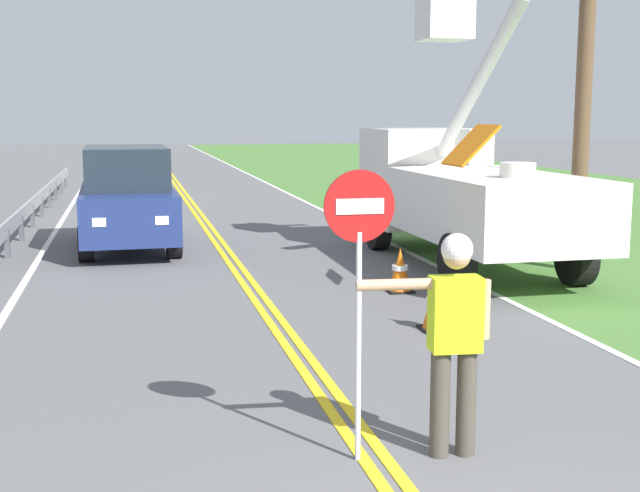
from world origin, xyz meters
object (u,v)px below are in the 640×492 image
(flagger_worker, at_px, (454,330))
(traffic_cone_lead, at_px, (436,304))
(stop_sign_paddle, at_px, (359,250))
(oncoming_suv_nearest, at_px, (127,198))
(traffic_cone_mid, at_px, (400,271))
(utility_bucket_truck, at_px, (458,188))
(utility_pole_near, at_px, (586,43))
(oncoming_sedan_second, at_px, (134,176))

(flagger_worker, relative_size, traffic_cone_lead, 2.61)
(stop_sign_paddle, distance_m, oncoming_suv_nearest, 11.60)
(stop_sign_paddle, bearing_deg, traffic_cone_lead, 61.02)
(traffic_cone_lead, bearing_deg, traffic_cone_mid, 83.01)
(utility_bucket_truck, distance_m, traffic_cone_mid, 3.25)
(stop_sign_paddle, height_order, utility_pole_near, utility_pole_near)
(oncoming_sedan_second, distance_m, traffic_cone_mid, 15.52)
(flagger_worker, height_order, utility_bucket_truck, utility_bucket_truck)
(traffic_cone_mid, bearing_deg, utility_pole_near, 16.63)
(oncoming_sedan_second, bearing_deg, stop_sign_paddle, -85.81)
(flagger_worker, xyz_separation_m, traffic_cone_lead, (1.31, 3.82, -0.71))
(traffic_cone_mid, bearing_deg, oncoming_suv_nearest, 127.64)
(flagger_worker, xyz_separation_m, oncoming_sedan_second, (-2.31, 21.17, -0.21))
(flagger_worker, height_order, stop_sign_paddle, stop_sign_paddle)
(utility_pole_near, distance_m, traffic_cone_mid, 5.26)
(oncoming_suv_nearest, relative_size, oncoming_sedan_second, 1.11)
(oncoming_suv_nearest, bearing_deg, utility_bucket_truck, -26.06)
(oncoming_sedan_second, bearing_deg, utility_pole_near, -61.48)
(flagger_worker, bearing_deg, oncoming_sedan_second, 96.23)
(oncoming_suv_nearest, bearing_deg, traffic_cone_lead, -63.47)
(utility_bucket_truck, distance_m, traffic_cone_lead, 5.33)
(flagger_worker, xyz_separation_m, utility_bucket_truck, (3.51, 8.56, 0.35))
(oncoming_suv_nearest, bearing_deg, flagger_worker, -77.62)
(traffic_cone_lead, height_order, traffic_cone_mid, same)
(utility_bucket_truck, relative_size, oncoming_suv_nearest, 1.47)
(oncoming_suv_nearest, distance_m, traffic_cone_lead, 8.63)
(oncoming_suv_nearest, bearing_deg, traffic_cone_mid, -52.36)
(flagger_worker, distance_m, oncoming_sedan_second, 21.30)
(flagger_worker, xyz_separation_m, oncoming_suv_nearest, (-2.53, 11.52, 0.01))
(flagger_worker, height_order, oncoming_sedan_second, flagger_worker)
(flagger_worker, xyz_separation_m, stop_sign_paddle, (-0.77, 0.07, 0.66))
(flagger_worker, relative_size, oncoming_suv_nearest, 0.39)
(flagger_worker, bearing_deg, stop_sign_paddle, 174.71)
(utility_bucket_truck, distance_m, oncoming_suv_nearest, 6.73)
(oncoming_suv_nearest, xyz_separation_m, utility_pole_near, (7.78, -4.26, 2.90))
(traffic_cone_lead, xyz_separation_m, traffic_cone_mid, (0.29, 2.34, 0.00))
(oncoming_sedan_second, relative_size, traffic_cone_lead, 5.98)
(oncoming_sedan_second, relative_size, traffic_cone_mid, 5.98)
(utility_bucket_truck, relative_size, traffic_cone_lead, 9.74)
(stop_sign_paddle, bearing_deg, traffic_cone_mid, 68.79)
(flagger_worker, distance_m, utility_bucket_truck, 9.26)
(traffic_cone_lead, bearing_deg, oncoming_suv_nearest, 116.53)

